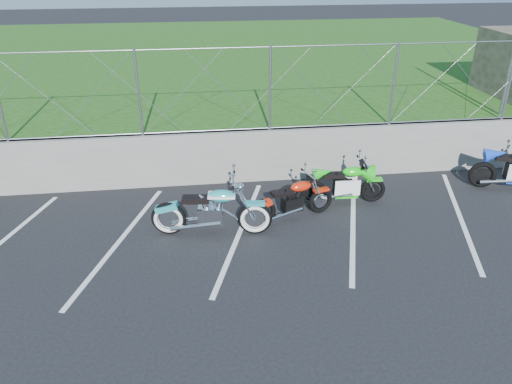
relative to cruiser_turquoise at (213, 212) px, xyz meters
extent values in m
plane|color=black|center=(0.54, -1.01, -0.49)|extent=(90.00, 90.00, 0.00)
cube|color=slate|center=(0.54, 2.49, 0.16)|extent=(30.00, 0.22, 1.30)
cube|color=#1E4813|center=(0.54, 12.49, 0.16)|extent=(30.00, 20.00, 1.30)
cylinder|color=gray|center=(0.54, 2.49, 2.76)|extent=(28.00, 0.03, 0.03)
cylinder|color=gray|center=(0.54, 2.49, 0.86)|extent=(28.00, 0.03, 0.03)
cube|color=silver|center=(-1.86, -0.01, -0.48)|extent=(1.49, 4.31, 0.01)
cube|color=silver|center=(0.54, -0.01, -0.48)|extent=(1.49, 4.31, 0.01)
cube|color=silver|center=(2.94, -0.01, -0.48)|extent=(1.49, 4.31, 0.01)
cube|color=silver|center=(5.34, -0.01, -0.48)|extent=(1.49, 4.31, 0.01)
torus|color=black|center=(-0.89, 0.11, -0.13)|extent=(0.72, 0.21, 0.71)
torus|color=black|center=(0.83, -0.11, -0.13)|extent=(0.72, 0.21, 0.71)
cube|color=silver|center=(-0.05, 0.01, -0.06)|extent=(0.53, 0.36, 0.36)
ellipsoid|color=teal|center=(0.18, -0.02, 0.37)|extent=(0.59, 0.33, 0.25)
cube|color=black|center=(-0.33, 0.04, 0.29)|extent=(0.56, 0.32, 0.10)
cube|color=teal|center=(0.83, -0.11, 0.20)|extent=(0.42, 0.21, 0.06)
cylinder|color=silver|center=(0.42, -0.05, 0.71)|extent=(0.13, 0.77, 0.03)
torus|color=black|center=(1.05, 0.21, -0.20)|extent=(0.57, 0.26, 0.57)
torus|color=black|center=(2.37, 0.59, -0.20)|extent=(0.57, 0.26, 0.57)
cube|color=black|center=(1.69, 0.40, -0.12)|extent=(0.48, 0.36, 0.31)
ellipsoid|color=red|center=(1.88, 0.45, 0.24)|extent=(0.53, 0.35, 0.21)
cube|color=black|center=(1.46, 0.33, 0.18)|extent=(0.50, 0.34, 0.08)
cube|color=red|center=(2.37, 0.59, 0.06)|extent=(0.37, 0.23, 0.05)
cylinder|color=silver|center=(2.07, 0.51, 0.47)|extent=(0.21, 0.64, 0.03)
torus|color=black|center=(2.32, 1.01, -0.20)|extent=(0.58, 0.13, 0.57)
torus|color=black|center=(3.68, 0.95, -0.20)|extent=(0.58, 0.13, 0.57)
cube|color=black|center=(2.98, 0.98, -0.10)|extent=(0.45, 0.29, 0.33)
ellipsoid|color=#1DD91B|center=(3.19, 0.97, 0.28)|extent=(0.52, 0.26, 0.22)
cube|color=black|center=(2.73, 0.99, 0.21)|extent=(0.49, 0.25, 0.09)
cube|color=#1DD91B|center=(3.68, 0.95, 0.07)|extent=(0.37, 0.16, 0.06)
cylinder|color=silver|center=(3.36, 0.96, 0.50)|extent=(0.06, 0.69, 0.03)
torus|color=black|center=(6.55, 1.34, -0.16)|extent=(0.66, 0.31, 0.66)
cube|color=black|center=(7.00, 1.20, 0.31)|extent=(0.60, 0.41, 0.10)
camera|label=1|loc=(-0.32, -8.80, 4.75)|focal=35.00mm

